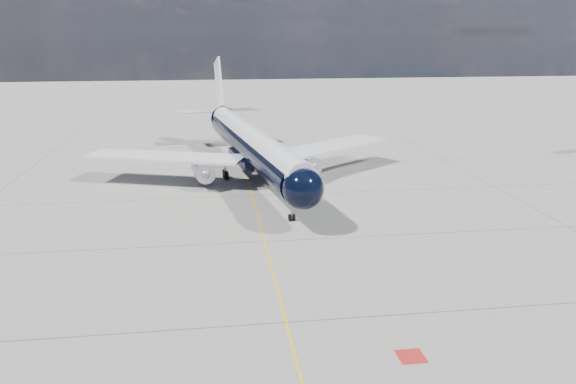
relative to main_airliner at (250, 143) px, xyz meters
name	(u,v)px	position (x,y,z in m)	size (l,w,h in m)	color
ground	(249,185)	(-0.45, -3.76, -4.56)	(320.00, 320.00, 0.00)	gray
taxiway_centerline	(252,196)	(-0.45, -8.76, -4.55)	(0.16, 160.00, 0.01)	#E4BA0C
red_marking	(411,356)	(6.35, -43.76, -4.55)	(1.60, 1.60, 0.01)	maroon
main_airliner	(250,143)	(0.00, 0.00, 0.00)	(41.30, 50.72, 14.69)	black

